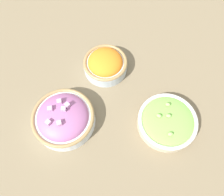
{
  "coord_description": "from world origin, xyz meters",
  "views": [
    {
      "loc": [
        0.04,
        -0.31,
        0.68
      ],
      "look_at": [
        0.0,
        0.0,
        0.03
      ],
      "focal_mm": 35.0,
      "sensor_mm": 36.0,
      "label": 1
    }
  ],
  "objects": [
    {
      "name": "ground_plane",
      "position": [
        0.0,
        0.0,
        0.0
      ],
      "size": [
        3.0,
        3.0,
        0.0
      ],
      "primitive_type": "plane",
      "color": "#75664C"
    },
    {
      "name": "bowl_carrots",
      "position": [
        -0.04,
        0.13,
        0.03
      ],
      "size": [
        0.16,
        0.16,
        0.07
      ],
      "color": "#B2C1CC",
      "rests_on": "ground_plane"
    },
    {
      "name": "bowl_lettuce",
      "position": [
        0.18,
        -0.06,
        0.03
      ],
      "size": [
        0.19,
        0.19,
        0.06
      ],
      "color": "beige",
      "rests_on": "ground_plane"
    },
    {
      "name": "bowl_red_onion",
      "position": [
        -0.14,
        -0.09,
        0.04
      ],
      "size": [
        0.2,
        0.2,
        0.09
      ],
      "color": "silver",
      "rests_on": "ground_plane"
    }
  ]
}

